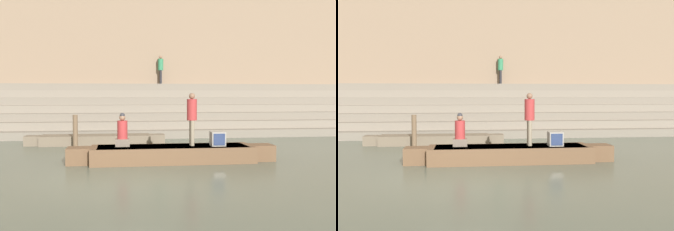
{
  "view_description": "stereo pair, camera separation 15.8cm",
  "coord_description": "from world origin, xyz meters",
  "views": [
    {
      "loc": [
        -0.2,
        -9.9,
        2.18
      ],
      "look_at": [
        1.49,
        3.55,
        1.41
      ],
      "focal_mm": 42.0,
      "sensor_mm": 36.0,
      "label": 1
    },
    {
      "loc": [
        -0.04,
        -9.92,
        2.18
      ],
      "look_at": [
        1.49,
        3.55,
        1.41
      ],
      "focal_mm": 42.0,
      "sensor_mm": 36.0,
      "label": 2
    }
  ],
  "objects": [
    {
      "name": "tv_set",
      "position": [
        2.91,
        2.2,
        0.74
      ],
      "size": [
        0.45,
        0.41,
        0.45
      ],
      "rotation": [
        0.0,
        0.0,
        -0.06
      ],
      "color": "#9E998E",
      "rests_on": "rowboat_main"
    },
    {
      "name": "rowboat_main",
      "position": [
        1.49,
        2.35,
        0.27
      ],
      "size": [
        6.57,
        1.43,
        0.51
      ],
      "rotation": [
        0.0,
        0.0,
        0.06
      ],
      "color": "brown",
      "rests_on": "ground"
    },
    {
      "name": "person_on_steps",
      "position": [
        2.24,
        12.93,
        3.68
      ],
      "size": [
        0.31,
        0.31,
        1.63
      ],
      "rotation": [
        0.0,
        0.0,
        4.01
      ],
      "color": "#28282D",
      "rests_on": "ghat_steps"
    },
    {
      "name": "person_standing",
      "position": [
        2.12,
        2.41,
        1.48
      ],
      "size": [
        0.32,
        0.32,
        1.67
      ],
      "rotation": [
        0.0,
        0.0,
        -0.11
      ],
      "color": "gray",
      "rests_on": "rowboat_main"
    },
    {
      "name": "moored_boat_shore",
      "position": [
        -1.17,
        6.99,
        0.22
      ],
      "size": [
        5.85,
        1.1,
        0.41
      ],
      "rotation": [
        0.0,
        0.0,
        0.02
      ],
      "color": "#756651",
      "rests_on": "ground"
    },
    {
      "name": "ghat_steps",
      "position": [
        0.0,
        11.62,
        0.98
      ],
      "size": [
        36.0,
        4.59,
        2.74
      ],
      "color": "gray",
      "rests_on": "ground"
    },
    {
      "name": "mooring_post",
      "position": [
        -1.92,
        5.93,
        0.66
      ],
      "size": [
        0.19,
        0.19,
        1.33
      ],
      "primitive_type": "cylinder",
      "color": "brown",
      "rests_on": "ground"
    },
    {
      "name": "back_wall",
      "position": [
        0.0,
        13.85,
        4.52
      ],
      "size": [
        34.2,
        1.28,
        9.1
      ],
      "color": "#937A60",
      "rests_on": "ground"
    },
    {
      "name": "person_rowing",
      "position": [
        -0.09,
        2.46,
        0.94
      ],
      "size": [
        0.45,
        0.35,
        1.05
      ],
      "rotation": [
        0.0,
        0.0,
        -0.27
      ],
      "color": "#756656",
      "rests_on": "rowboat_main"
    },
    {
      "name": "ground_plane",
      "position": [
        0.0,
        0.0,
        0.0
      ],
      "size": [
        120.0,
        120.0,
        0.0
      ],
      "primitive_type": "plane",
      "color": "#566051"
    }
  ]
}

